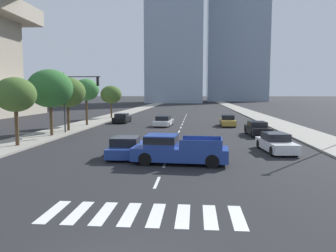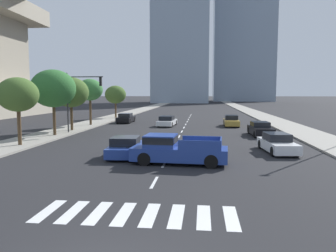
{
  "view_description": "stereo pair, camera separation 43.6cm",
  "coord_description": "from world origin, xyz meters",
  "px_view_note": "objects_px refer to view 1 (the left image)",
  "views": [
    {
      "loc": [
        1.74,
        -6.67,
        4.09
      ],
      "look_at": [
        0.0,
        13.96,
        2.0
      ],
      "focal_mm": 35.11,
      "sensor_mm": 36.0,
      "label": 1
    },
    {
      "loc": [
        2.18,
        -6.62,
        4.09
      ],
      "look_at": [
        0.0,
        13.96,
        2.0
      ],
      "focal_mm": 35.11,
      "sensor_mm": 36.0,
      "label": 2
    }
  ],
  "objects_px": {
    "street_tree_nearest": "(15,95)",
    "street_tree_second": "(50,89)",
    "sedan_white_2": "(164,121)",
    "street_tree_fifth": "(111,95)",
    "sedan_black_5": "(122,118)",
    "street_tree_third": "(67,92)",
    "traffic_signal_far": "(77,92)",
    "sedan_black_3": "(257,129)",
    "pickup_truck": "(175,150)",
    "sedan_white_4": "(276,143)",
    "sedan_gold_1": "(228,121)",
    "street_tree_fourth": "(86,90)",
    "sedan_blue_0": "(126,147)"
  },
  "relations": [
    {
      "from": "traffic_signal_far",
      "to": "street_tree_second",
      "type": "height_order",
      "value": "street_tree_second"
    },
    {
      "from": "sedan_gold_1",
      "to": "street_tree_nearest",
      "type": "xyz_separation_m",
      "value": [
        -17.37,
        -17.49,
        3.34
      ]
    },
    {
      "from": "traffic_signal_far",
      "to": "street_tree_nearest",
      "type": "distance_m",
      "value": 8.35
    },
    {
      "from": "sedan_gold_1",
      "to": "sedan_black_5",
      "type": "bearing_deg",
      "value": -103.04
    },
    {
      "from": "sedan_white_2",
      "to": "sedan_white_4",
      "type": "xyz_separation_m",
      "value": [
        9.56,
        -17.12,
        0.03
      ]
    },
    {
      "from": "sedan_black_5",
      "to": "street_tree_fourth",
      "type": "xyz_separation_m",
      "value": [
        -3.27,
        -4.99,
        3.85
      ]
    },
    {
      "from": "street_tree_nearest",
      "to": "sedan_gold_1",
      "type": "bearing_deg",
      "value": 45.21
    },
    {
      "from": "sedan_white_2",
      "to": "sedan_black_3",
      "type": "bearing_deg",
      "value": -124.98
    },
    {
      "from": "street_tree_third",
      "to": "traffic_signal_far",
      "type": "bearing_deg",
      "value": -47.16
    },
    {
      "from": "pickup_truck",
      "to": "sedan_white_2",
      "type": "xyz_separation_m",
      "value": [
        -2.8,
        21.53,
        -0.24
      ]
    },
    {
      "from": "sedan_blue_0",
      "to": "sedan_white_2",
      "type": "distance_m",
      "value": 19.72
    },
    {
      "from": "sedan_black_5",
      "to": "street_tree_fifth",
      "type": "distance_m",
      "value": 8.27
    },
    {
      "from": "sedan_black_3",
      "to": "street_tree_nearest",
      "type": "xyz_separation_m",
      "value": [
        -19.36,
        -8.55,
        3.33
      ]
    },
    {
      "from": "sedan_white_2",
      "to": "street_tree_fifth",
      "type": "bearing_deg",
      "value": 45.53
    },
    {
      "from": "sedan_black_5",
      "to": "street_tree_fifth",
      "type": "height_order",
      "value": "street_tree_fifth"
    },
    {
      "from": "street_tree_nearest",
      "to": "street_tree_third",
      "type": "distance_m",
      "value": 10.04
    },
    {
      "from": "sedan_black_3",
      "to": "traffic_signal_far",
      "type": "bearing_deg",
      "value": -90.96
    },
    {
      "from": "pickup_truck",
      "to": "sedan_white_4",
      "type": "height_order",
      "value": "pickup_truck"
    },
    {
      "from": "sedan_black_5",
      "to": "street_tree_fifth",
      "type": "xyz_separation_m",
      "value": [
        -3.27,
        6.88,
        3.21
      ]
    },
    {
      "from": "street_tree_second",
      "to": "traffic_signal_far",
      "type": "bearing_deg",
      "value": 52.02
    },
    {
      "from": "sedan_gold_1",
      "to": "sedan_white_2",
      "type": "bearing_deg",
      "value": -84.43
    },
    {
      "from": "sedan_black_5",
      "to": "traffic_signal_far",
      "type": "bearing_deg",
      "value": 172.46
    },
    {
      "from": "street_tree_nearest",
      "to": "street_tree_second",
      "type": "relative_size",
      "value": 0.84
    },
    {
      "from": "sedan_black_5",
      "to": "traffic_signal_far",
      "type": "relative_size",
      "value": 0.77
    },
    {
      "from": "street_tree_nearest",
      "to": "traffic_signal_far",
      "type": "bearing_deg",
      "value": 77.98
    },
    {
      "from": "sedan_blue_0",
      "to": "street_tree_nearest",
      "type": "bearing_deg",
      "value": 69.5
    },
    {
      "from": "sedan_black_5",
      "to": "street_tree_third",
      "type": "relative_size",
      "value": 0.81
    },
    {
      "from": "street_tree_second",
      "to": "street_tree_third",
      "type": "height_order",
      "value": "street_tree_second"
    },
    {
      "from": "sedan_blue_0",
      "to": "traffic_signal_far",
      "type": "xyz_separation_m",
      "value": [
        -7.2,
        11.05,
        3.57
      ]
    },
    {
      "from": "sedan_gold_1",
      "to": "sedan_black_5",
      "type": "height_order",
      "value": "sedan_gold_1"
    },
    {
      "from": "street_tree_third",
      "to": "street_tree_fourth",
      "type": "xyz_separation_m",
      "value": [
        0.0,
        5.91,
        0.31
      ]
    },
    {
      "from": "street_tree_fifth",
      "to": "sedan_black_5",
      "type": "bearing_deg",
      "value": -64.58
    },
    {
      "from": "sedan_black_3",
      "to": "sedan_black_5",
      "type": "height_order",
      "value": "sedan_black_3"
    },
    {
      "from": "sedan_blue_0",
      "to": "sedan_gold_1",
      "type": "relative_size",
      "value": 1.01
    },
    {
      "from": "sedan_gold_1",
      "to": "street_tree_second",
      "type": "xyz_separation_m",
      "value": [
        -17.37,
        -11.56,
        3.88
      ]
    },
    {
      "from": "street_tree_fifth",
      "to": "street_tree_third",
      "type": "bearing_deg",
      "value": -90.0
    },
    {
      "from": "pickup_truck",
      "to": "sedan_white_2",
      "type": "relative_size",
      "value": 1.24
    },
    {
      "from": "sedan_black_5",
      "to": "street_tree_second",
      "type": "xyz_separation_m",
      "value": [
        -3.27,
        -15.0,
        3.89
      ]
    },
    {
      "from": "sedan_gold_1",
      "to": "street_tree_fourth",
      "type": "relative_size",
      "value": 0.75
    },
    {
      "from": "street_tree_nearest",
      "to": "street_tree_fourth",
      "type": "bearing_deg",
      "value": 90.0
    },
    {
      "from": "street_tree_third",
      "to": "street_tree_fifth",
      "type": "relative_size",
      "value": 1.09
    },
    {
      "from": "sedan_white_4",
      "to": "street_tree_fourth",
      "type": "relative_size",
      "value": 0.81
    },
    {
      "from": "sedan_gold_1",
      "to": "traffic_signal_far",
      "type": "bearing_deg",
      "value": -58.47
    },
    {
      "from": "traffic_signal_far",
      "to": "street_tree_fifth",
      "type": "height_order",
      "value": "traffic_signal_far"
    },
    {
      "from": "sedan_blue_0",
      "to": "sedan_white_4",
      "type": "height_order",
      "value": "sedan_white_4"
    },
    {
      "from": "street_tree_second",
      "to": "street_tree_fifth",
      "type": "height_order",
      "value": "street_tree_second"
    },
    {
      "from": "sedan_white_4",
      "to": "sedan_black_5",
      "type": "distance_m",
      "value": 26.43
    },
    {
      "from": "pickup_truck",
      "to": "traffic_signal_far",
      "type": "xyz_separation_m",
      "value": [
        -10.51,
        12.87,
        3.35
      ]
    },
    {
      "from": "sedan_black_3",
      "to": "street_tree_second",
      "type": "distance_m",
      "value": 19.91
    },
    {
      "from": "sedan_black_3",
      "to": "sedan_white_2",
      "type": "bearing_deg",
      "value": -132.08
    }
  ]
}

